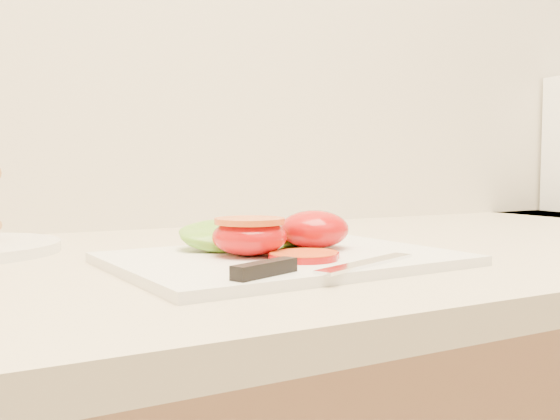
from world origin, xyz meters
TOP-DOWN VIEW (x-y plane):
  - cutting_board at (-0.58, 1.58)m, footprint 0.35×0.27m
  - tomato_half_dome at (-0.53, 1.61)m, footprint 0.08×0.08m
  - tomato_half_cut at (-0.62, 1.59)m, footprint 0.08×0.08m
  - tomato_slice_0 at (-0.59, 1.54)m, footprint 0.07×0.07m
  - tomato_slice_1 at (-0.57, 1.55)m, footprint 0.06×0.06m
  - lettuce_leaf_0 at (-0.60, 1.65)m, footprint 0.15×0.10m
  - lettuce_leaf_1 at (-0.56, 1.66)m, footprint 0.13×0.11m
  - knife at (-0.62, 1.48)m, footprint 0.21×0.07m

SIDE VIEW (x-z plane):
  - cutting_board at x=-0.58m, z-range 0.93..0.94m
  - tomato_slice_1 at x=-0.57m, z-range 0.94..0.95m
  - tomato_slice_0 at x=-0.59m, z-range 0.94..0.95m
  - knife at x=-0.62m, z-range 0.94..0.95m
  - lettuce_leaf_1 at x=-0.56m, z-range 0.94..0.97m
  - lettuce_leaf_0 at x=-0.60m, z-range 0.94..0.97m
  - tomato_half_dome at x=-0.53m, z-range 0.94..0.98m
  - tomato_half_cut at x=-0.62m, z-range 0.94..0.98m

